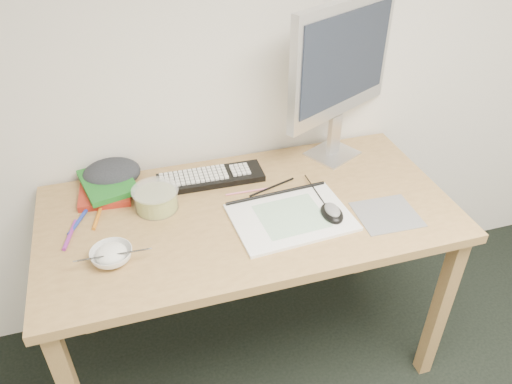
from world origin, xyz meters
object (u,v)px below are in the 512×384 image
monitor (342,64)px  rice_bowl (112,256)px  sketchpad (291,217)px  keyboard (211,178)px  desk (249,228)px

monitor → rice_bowl: 1.02m
sketchpad → monitor: monitor is taller
keyboard → monitor: size_ratio=0.65×
rice_bowl → monitor: bearing=22.9°
keyboard → rice_bowl: 0.50m
sketchpad → desk: bearing=140.4°
rice_bowl → sketchpad: bearing=3.4°
desk → sketchpad: 0.17m
keyboard → monitor: 0.62m
desk → rice_bowl: bearing=-165.0°
rice_bowl → keyboard: bearing=41.6°
desk → monitor: size_ratio=2.33×
desk → sketchpad: (0.12, -0.09, 0.09)m
sketchpad → rice_bowl: rice_bowl is taller
desk → rice_bowl: (-0.46, -0.12, 0.10)m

